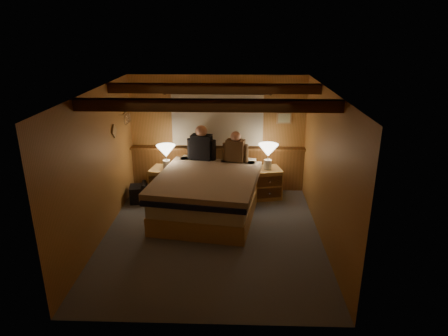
{
  "coord_description": "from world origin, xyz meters",
  "views": [
    {
      "loc": [
        0.4,
        -5.89,
        3.32
      ],
      "look_at": [
        0.19,
        0.4,
        1.06
      ],
      "focal_mm": 32.0,
      "sensor_mm": 36.0,
      "label": 1
    }
  ],
  "objects_px": {
    "person_left": "(202,145)",
    "duffel_bag": "(144,193)",
    "person_right": "(235,149)",
    "bed": "(208,193)",
    "nightstand_right": "(266,183)",
    "nightstand_left": "(166,183)",
    "lamp_left": "(166,153)",
    "lamp_right": "(268,152)"
  },
  "relations": [
    {
      "from": "lamp_right",
      "to": "person_left",
      "type": "distance_m",
      "value": 1.33
    },
    {
      "from": "lamp_left",
      "to": "person_left",
      "type": "xyz_separation_m",
      "value": [
        0.68,
        0.18,
        0.1
      ]
    },
    {
      "from": "bed",
      "to": "nightstand_left",
      "type": "distance_m",
      "value": 1.17
    },
    {
      "from": "bed",
      "to": "duffel_bag",
      "type": "relative_size",
      "value": 4.16
    },
    {
      "from": "lamp_right",
      "to": "person_right",
      "type": "xyz_separation_m",
      "value": [
        -0.64,
        0.0,
        0.05
      ]
    },
    {
      "from": "duffel_bag",
      "to": "nightstand_right",
      "type": "bearing_deg",
      "value": -2.56
    },
    {
      "from": "person_right",
      "to": "lamp_right",
      "type": "bearing_deg",
      "value": 15.21
    },
    {
      "from": "bed",
      "to": "nightstand_left",
      "type": "height_order",
      "value": "bed"
    },
    {
      "from": "nightstand_right",
      "to": "lamp_right",
      "type": "bearing_deg",
      "value": -73.82
    },
    {
      "from": "person_right",
      "to": "duffel_bag",
      "type": "distance_m",
      "value": 2.01
    },
    {
      "from": "lamp_left",
      "to": "nightstand_right",
      "type": "bearing_deg",
      "value": 2.95
    },
    {
      "from": "nightstand_left",
      "to": "nightstand_right",
      "type": "bearing_deg",
      "value": 11.68
    },
    {
      "from": "bed",
      "to": "nightstand_left",
      "type": "bearing_deg",
      "value": 151.38
    },
    {
      "from": "lamp_left",
      "to": "lamp_right",
      "type": "bearing_deg",
      "value": 2.15
    },
    {
      "from": "lamp_left",
      "to": "duffel_bag",
      "type": "relative_size",
      "value": 0.82
    },
    {
      "from": "nightstand_right",
      "to": "person_left",
      "type": "xyz_separation_m",
      "value": [
        -1.31,
        0.08,
        0.75
      ]
    },
    {
      "from": "nightstand_left",
      "to": "person_left",
      "type": "distance_m",
      "value": 1.06
    },
    {
      "from": "nightstand_right",
      "to": "lamp_left",
      "type": "relative_size",
      "value": 1.32
    },
    {
      "from": "person_right",
      "to": "bed",
      "type": "bearing_deg",
      "value": -107.1
    },
    {
      "from": "lamp_left",
      "to": "duffel_bag",
      "type": "xyz_separation_m",
      "value": [
        -0.44,
        -0.2,
        -0.79
      ]
    },
    {
      "from": "duffel_bag",
      "to": "bed",
      "type": "bearing_deg",
      "value": -29.76
    },
    {
      "from": "bed",
      "to": "lamp_right",
      "type": "xyz_separation_m",
      "value": [
        1.13,
        0.76,
        0.57
      ]
    },
    {
      "from": "nightstand_left",
      "to": "person_left",
      "type": "height_order",
      "value": "person_left"
    },
    {
      "from": "lamp_right",
      "to": "person_right",
      "type": "height_order",
      "value": "person_right"
    },
    {
      "from": "lamp_left",
      "to": "lamp_right",
      "type": "distance_m",
      "value": 2.01
    },
    {
      "from": "nightstand_left",
      "to": "lamp_left",
      "type": "distance_m",
      "value": 0.66
    },
    {
      "from": "nightstand_left",
      "to": "duffel_bag",
      "type": "xyz_separation_m",
      "value": [
        -0.39,
        -0.23,
        -0.13
      ]
    },
    {
      "from": "person_left",
      "to": "person_right",
      "type": "distance_m",
      "value": 0.69
    },
    {
      "from": "nightstand_left",
      "to": "lamp_left",
      "type": "bearing_deg",
      "value": -22.99
    },
    {
      "from": "bed",
      "to": "nightstand_right",
      "type": "bearing_deg",
      "value": 44.2
    },
    {
      "from": "bed",
      "to": "duffel_bag",
      "type": "height_order",
      "value": "bed"
    },
    {
      "from": "person_right",
      "to": "person_left",
      "type": "bearing_deg",
      "value": -173.44
    },
    {
      "from": "person_left",
      "to": "person_right",
      "type": "xyz_separation_m",
      "value": [
        0.68,
        -0.11,
        -0.04
      ]
    },
    {
      "from": "bed",
      "to": "nightstand_right",
      "type": "distance_m",
      "value": 1.37
    },
    {
      "from": "nightstand_right",
      "to": "bed",
      "type": "bearing_deg",
      "value": -156.87
    },
    {
      "from": "person_left",
      "to": "duffel_bag",
      "type": "height_order",
      "value": "person_left"
    },
    {
      "from": "nightstand_right",
      "to": "person_left",
      "type": "height_order",
      "value": "person_left"
    },
    {
      "from": "bed",
      "to": "lamp_right",
      "type": "relative_size",
      "value": 4.88
    },
    {
      "from": "bed",
      "to": "lamp_right",
      "type": "distance_m",
      "value": 1.48
    },
    {
      "from": "lamp_left",
      "to": "person_right",
      "type": "height_order",
      "value": "person_right"
    },
    {
      "from": "nightstand_right",
      "to": "duffel_bag",
      "type": "bearing_deg",
      "value": 175.21
    },
    {
      "from": "nightstand_right",
      "to": "lamp_left",
      "type": "distance_m",
      "value": 2.1
    }
  ]
}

